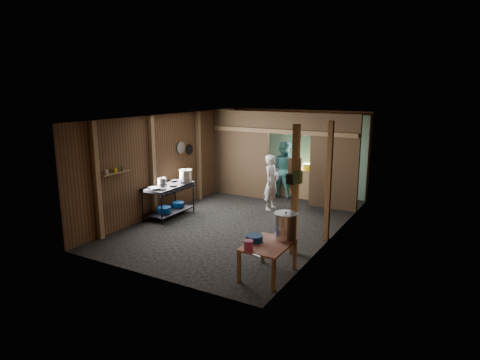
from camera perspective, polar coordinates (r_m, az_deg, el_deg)
The scene contains 42 objects.
floor at distance 10.36m, azimuth 0.55°, elevation -5.73°, with size 4.50×7.00×0.00m, color black.
ceiling at distance 9.85m, azimuth 0.58°, elevation 8.76°, with size 4.50×7.00×0.00m, color black.
wall_back at distance 13.16m, azimuth 7.95°, elevation 3.95°, with size 4.50×0.00×2.60m, color #52391D.
wall_front at distance 7.25m, azimuth -12.93°, elevation -3.47°, with size 4.50×0.00×2.60m, color #52391D.
wall_left at distance 11.27m, azimuth -9.52°, elevation 2.43°, with size 0.00×7.00×2.60m, color #52391D.
wall_right at distance 9.18m, azimuth 12.95°, elevation -0.06°, with size 0.00×7.00×2.60m, color #52391D.
partition_left at distance 12.56m, azimuth 0.11°, elevation 3.65°, with size 1.85×0.10×2.60m, color brown.
partition_right at distance 11.44m, azimuth 12.89°, elevation 2.43°, with size 1.35×0.10×2.60m, color brown.
partition_header at distance 11.75m, azimuth 6.89°, elevation 7.85°, with size 1.30×0.10×0.60m, color brown.
turquoise_panel at distance 13.11m, azimuth 7.85°, elevation 3.70°, with size 4.40×0.06×2.50m, color #78A6A4.
back_counter at distance 12.71m, azimuth 8.17°, elevation -0.38°, with size 1.20×0.50×0.85m, color #9B7C5C.
wall_clock at distance 12.90m, azimuth 8.91°, elevation 6.43°, with size 0.20×0.20×0.03m, color beige.
post_left_a at distance 9.38m, azimuth -19.15°, elevation -0.18°, with size 0.10×0.12×2.60m, color #9B7C5C.
post_left_b at distance 10.62m, azimuth -11.92°, elevation 1.70°, with size 0.10×0.12×2.60m, color #9B7C5C.
post_left_c at distance 12.17m, azimuth -5.73°, elevation 3.30°, with size 0.10×0.12×2.60m, color #9B7C5C.
post_right at distance 9.01m, azimuth 12.16°, elevation -0.26°, with size 0.10×0.12×2.60m, color #9B7C5C.
post_free at distance 8.11m, azimuth 7.60°, elevation -1.53°, with size 0.12×0.12×2.60m, color #9B7C5C.
cross_beam at distance 11.82m, azimuth 5.63°, elevation 6.69°, with size 4.40×0.12×0.12m, color #9B7C5C.
pan_lid_big at distance 11.50m, azimuth -8.18°, elevation 4.44°, with size 0.34×0.34×0.03m, color gray.
pan_lid_small at distance 11.83m, azimuth -6.99°, elevation 4.22°, with size 0.30×0.30×0.03m, color black.
wall_shelf at distance 9.67m, azimuth -16.88°, elevation 0.95°, with size 0.14×0.80×0.03m, color #9B7C5C.
jar_white at distance 9.49m, azimuth -17.98°, elevation 1.06°, with size 0.07×0.07×0.10m, color beige.
jar_yellow at distance 9.65m, azimuth -16.90°, elevation 1.33°, with size 0.08×0.08×0.10m, color yellow.
jar_green at distance 9.80m, azimuth -15.98°, elevation 1.55°, with size 0.06×0.06×0.10m, color #284C24.
bag_white at distance 8.10m, azimuth 7.58°, elevation 1.93°, with size 0.22×0.15×0.32m, color beige.
bag_green at distance 7.96m, azimuth 7.97°, elevation 0.41°, with size 0.16×0.12×0.24m, color #284C24.
bag_black at distance 8.01m, azimuth 6.97°, elevation 0.14°, with size 0.14×0.10×0.20m, color black.
gas_range at distance 10.78m, azimuth -9.80°, elevation -2.86°, with size 0.73×1.42×0.84m, color black, non-canonical shape.
prep_table at distance 7.45m, azimuth 3.87°, elevation -10.95°, with size 0.73×1.00×0.59m, color tan, non-canonical shape.
stove_pot_large at distance 10.94m, azimuth -7.51°, elevation 0.53°, with size 0.35×0.35×0.35m, color silver, non-canonical shape.
stove_pot_med at distance 10.73m, azimuth -10.79°, elevation -0.23°, with size 0.23×0.23×0.20m, color silver, non-canonical shape.
frying_pan at distance 10.31m, azimuth -11.61°, elevation -1.13°, with size 0.26×0.48×0.06m, color gray, non-canonical shape.
blue_tub_front at distance 10.69m, azimuth -10.42°, elevation -4.05°, with size 0.35×0.35×0.14m, color navy.
blue_tub_back at distance 11.12m, azimuth -8.51°, elevation -3.37°, with size 0.31×0.31×0.12m, color navy.
stock_pot at distance 7.54m, azimuth 6.33°, elevation -6.39°, with size 0.44×0.44×0.51m, color silver, non-canonical shape.
wash_basin at distance 7.43m, azimuth 2.02°, elevation -8.06°, with size 0.30×0.30×0.11m, color navy.
pink_bucket at distance 6.99m, azimuth 1.18°, elevation -9.08°, with size 0.16×0.16×0.19m, color #B73A7A.
knife at distance 6.89m, azimuth 1.84°, elevation -10.21°, with size 0.30×0.04×0.01m, color silver.
yellow_tub at distance 12.51m, azimuth 9.46°, elevation 1.80°, with size 0.35×0.35×0.19m, color yellow.
red_cup at distance 12.73m, azimuth 6.81°, elevation 1.99°, with size 0.13×0.13×0.15m, color red.
cook at distance 11.20m, azimuth 4.38°, elevation -0.33°, with size 0.55×0.36×1.51m, color silver.
worker_back at distance 12.57m, azimuth 6.00°, elevation 1.50°, with size 0.82×0.64×1.70m, color teal.
Camera 1 is at (4.74, -8.61, 3.28)m, focal length 30.85 mm.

